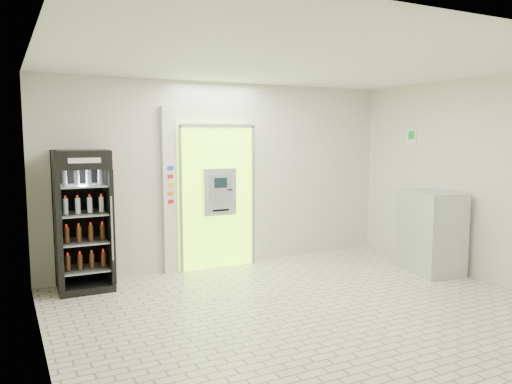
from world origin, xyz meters
TOP-DOWN VIEW (x-y plane):
  - ground at (0.00, 0.00)m, footprint 6.00×6.00m
  - room_shell at (0.00, 0.00)m, footprint 6.00×6.00m
  - atm_assembly at (-0.20, 2.41)m, footprint 1.30×0.24m
  - pillar at (-0.98, 2.45)m, footprint 0.22×0.11m
  - beverage_cooler at (-2.31, 2.17)m, footprint 0.75×0.71m
  - steel_cabinet at (2.67, 0.59)m, footprint 0.82×1.06m
  - exit_sign at (2.99, 1.40)m, footprint 0.02×0.22m

SIDE VIEW (x-z plane):
  - ground at x=0.00m, z-range 0.00..0.00m
  - steel_cabinet at x=2.67m, z-range 0.00..1.28m
  - beverage_cooler at x=-2.31m, z-range -0.04..1.91m
  - atm_assembly at x=-0.20m, z-range 0.01..2.34m
  - pillar at x=-0.98m, z-range 0.00..2.60m
  - room_shell at x=0.00m, z-range -1.16..4.84m
  - exit_sign at x=2.99m, z-range 1.99..2.25m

